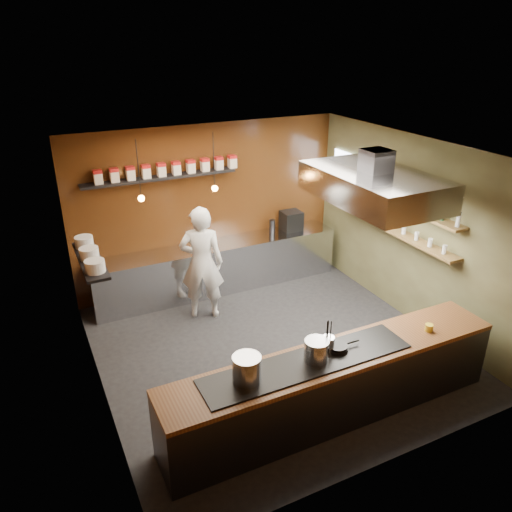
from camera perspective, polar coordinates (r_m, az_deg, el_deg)
floor at (r=7.75m, az=1.94°, el=-10.51°), size 5.00×5.00×0.00m
back_wall at (r=9.12m, az=-5.30°, el=5.55°), size 5.00×0.00×5.00m
left_wall at (r=6.34m, az=-18.36°, el=-4.54°), size 0.00×5.00×5.00m
right_wall at (r=8.38m, az=17.40°, el=2.78°), size 0.00×5.00×5.00m
ceiling at (r=6.51m, az=2.32°, el=11.68°), size 5.00×5.00×0.00m
window_pane at (r=9.46m, az=10.56°, el=8.47°), size 0.00×1.00×1.00m
prep_counter at (r=9.23m, az=-4.31°, el=-1.22°), size 4.60×0.65×0.90m
pass_counter at (r=6.38m, az=8.89°, el=-14.37°), size 4.40×0.72×0.94m
tin_shelf at (r=8.53m, az=-10.85°, el=8.80°), size 2.60×0.26×0.04m
plate_shelf at (r=7.23m, az=-18.42°, el=-0.43°), size 0.30×1.40×0.04m
bottle_shelf_upper at (r=8.35m, az=15.57°, el=5.99°), size 0.26×2.80×0.04m
bottle_shelf_lower at (r=8.50m, az=15.22°, el=2.99°), size 0.26×2.80×0.04m
extractor_hood at (r=7.02m, az=13.31°, el=7.81°), size 1.20×2.00×0.72m
pendant_left at (r=7.81m, az=-13.01°, el=6.79°), size 0.10×0.10×0.95m
pendant_right at (r=8.14m, az=-4.75°, el=8.06°), size 0.10×0.10×0.95m
storage_tins at (r=8.53m, az=-9.94°, el=9.79°), size 2.43×0.13×0.22m
plate_stacks at (r=7.19m, az=-18.53°, el=0.29°), size 0.26×1.16×0.16m
bottles at (r=8.31m, az=15.68°, el=6.90°), size 0.06×2.66×0.24m
wine_glasses at (r=8.47m, az=15.28°, el=3.52°), size 0.07×2.37×0.13m
stockpot_large at (r=5.52m, az=-1.06°, el=-12.79°), size 0.36×0.36×0.31m
stockpot_small at (r=5.88m, az=6.92°, el=-10.67°), size 0.37×0.37×0.27m
utensil_crock at (r=6.07m, az=8.22°, el=-9.93°), size 0.20×0.20×0.20m
frying_pan at (r=6.15m, az=9.34°, el=-10.25°), size 0.43×0.26×0.07m
butter_jar at (r=6.81m, az=19.16°, el=-7.74°), size 0.12×0.12×0.09m
espresso_machine at (r=9.65m, az=4.05°, el=4.05°), size 0.38×0.36×0.37m
chef at (r=8.17m, az=-6.22°, el=-0.82°), size 0.83×0.71×1.94m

